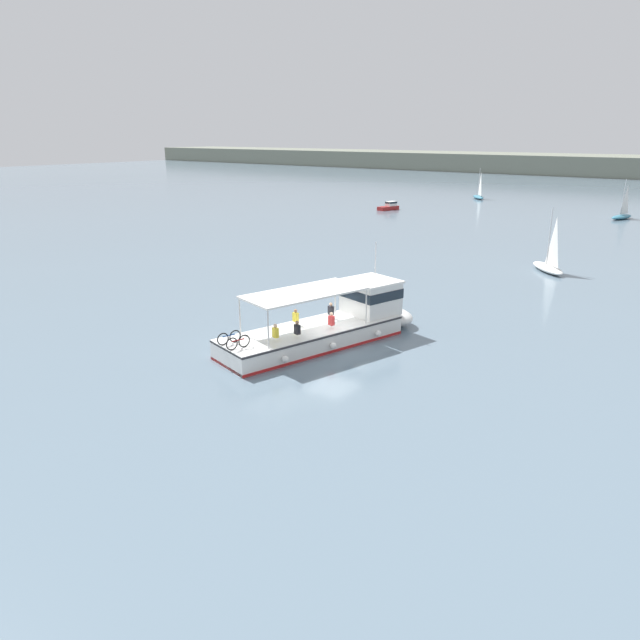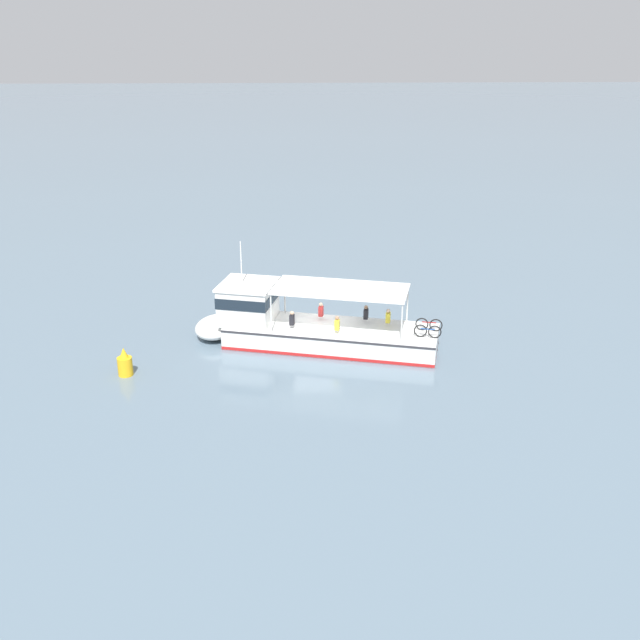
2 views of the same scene
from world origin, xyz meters
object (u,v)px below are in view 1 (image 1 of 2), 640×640
sailboat_outer_anchorage (622,215)px  motorboat_off_bow (389,206)px  ferry_main (334,323)px  sailboat_off_stern (548,265)px  sailboat_horizon_west (479,196)px  channel_buoy (365,291)px

sailboat_outer_anchorage → motorboat_off_bow: size_ratio=1.42×
ferry_main → sailboat_off_stern: 25.54m
motorboat_off_bow → sailboat_off_stern: bearing=-40.5°
ferry_main → sailboat_horizon_west: (-24.44, 76.94, -0.48)m
sailboat_outer_anchorage → channel_buoy: (-5.30, -55.91, 0.03)m
sailboat_outer_anchorage → sailboat_horizon_west: (-26.32, 12.69, 0.00)m
sailboat_horizon_west → sailboat_outer_anchorage: bearing=-25.7°
sailboat_off_stern → sailboat_horizon_west: size_ratio=1.00×
sailboat_outer_anchorage → sailboat_off_stern: bearing=-86.7°
ferry_main → motorboat_off_bow: (-28.86, 53.41, -0.47)m
motorboat_off_bow → channel_buoy: channel_buoy is taller
ferry_main → sailboat_off_stern: size_ratio=2.42×
ferry_main → channel_buoy: size_ratio=9.34×
ferry_main → sailboat_outer_anchorage: size_ratio=2.42×
sailboat_outer_anchorage → motorboat_off_bow: (-30.75, -10.84, 0.00)m
sailboat_outer_anchorage → channel_buoy: sailboat_outer_anchorage is taller
sailboat_off_stern → sailboat_outer_anchorage: bearing=93.3°
sailboat_horizon_west → channel_buoy: bearing=-73.0°
sailboat_off_stern → sailboat_outer_anchorage: 39.11m
sailboat_outer_anchorage → sailboat_horizon_west: 29.22m
ferry_main → channel_buoy: ferry_main is taller
sailboat_horizon_west → motorboat_off_bow: (-4.43, -23.53, 0.00)m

